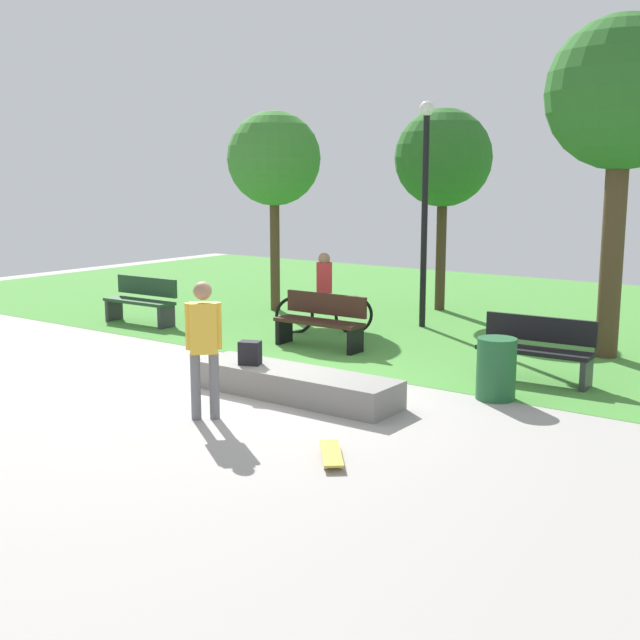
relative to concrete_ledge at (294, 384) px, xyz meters
The scene contains 15 objects.
ground_plane 0.64m from the concrete_ledge, behind, with size 28.00×28.00×0.00m, color #9E9993.
grass_lawn 7.77m from the concrete_ledge, 94.54° to the left, with size 26.60×12.53×0.01m, color #478C38.
concrete_ledge is the anchor object (origin of this frame).
backpack_on_ledge 0.76m from the concrete_ledge, behind, with size 0.28×0.20×0.32m, color black.
skater_performing_trick 1.61m from the concrete_ledge, 101.44° to the right, with size 0.37×0.36×1.66m.
skateboard_by_ledge 2.41m from the concrete_ledge, 43.04° to the right, with size 0.66×0.75×0.08m.
park_bench_near_lamppost 3.52m from the concrete_ledge, 50.36° to the left, with size 1.62×0.55×0.91m.
park_bench_center_lawn 6.26m from the concrete_ledge, 156.38° to the left, with size 1.61×0.51×0.91m.
park_bench_by_oak 3.17m from the concrete_ledge, 119.43° to the left, with size 1.61×0.50×0.91m.
tree_broad_elm 7.65m from the concrete_ledge, 131.07° to the left, with size 1.97×1.97×4.22m.
tree_tall_oak 8.22m from the concrete_ledge, 103.32° to the left, with size 2.06×2.06×4.28m.
tree_leaning_ash 6.74m from the concrete_ledge, 62.07° to the left, with size 2.34×2.34×5.30m.
lamp_post 6.06m from the concrete_ledge, 101.38° to the left, with size 0.28×0.28×4.24m.
trash_bin 2.65m from the concrete_ledge, 34.34° to the left, with size 0.51×0.51×0.81m, color #1E592D.
cyclist_on_bicycle 4.50m from the concrete_ledge, 120.60° to the left, with size 1.46×1.18×1.52m.
Camera 1 is at (6.96, -8.16, 2.89)m, focal length 45.45 mm.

